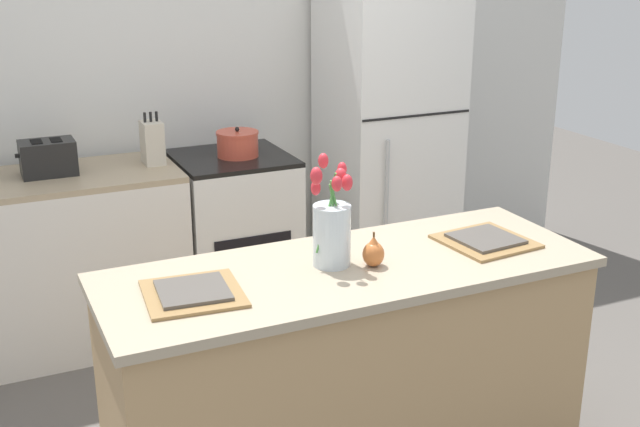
% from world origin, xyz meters
% --- Properties ---
extents(back_wall, '(5.20, 0.08, 2.70)m').
position_xyz_m(back_wall, '(0.00, 2.00, 1.35)').
color(back_wall, silver).
rests_on(back_wall, ground_plane).
extents(kitchen_island, '(1.80, 0.66, 0.90)m').
position_xyz_m(kitchen_island, '(0.00, 0.00, 0.45)').
color(kitchen_island, tan).
rests_on(kitchen_island, ground_plane).
extents(back_counter, '(1.68, 0.60, 0.92)m').
position_xyz_m(back_counter, '(-1.06, 1.60, 0.46)').
color(back_counter, silver).
rests_on(back_counter, ground_plane).
extents(stove_range, '(0.60, 0.61, 0.92)m').
position_xyz_m(stove_range, '(0.10, 1.60, 0.46)').
color(stove_range, silver).
rests_on(stove_range, ground_plane).
extents(refrigerator, '(0.68, 0.67, 1.80)m').
position_xyz_m(refrigerator, '(1.05, 1.60, 0.90)').
color(refrigerator, white).
rests_on(refrigerator, ground_plane).
extents(flower_vase, '(0.17, 0.17, 0.40)m').
position_xyz_m(flower_vase, '(-0.05, 0.03, 1.04)').
color(flower_vase, silver).
rests_on(flower_vase, kitchen_island).
extents(pear_figurine, '(0.08, 0.08, 0.13)m').
position_xyz_m(pear_figurine, '(0.08, -0.04, 0.95)').
color(pear_figurine, '#C66B33').
rests_on(pear_figurine, kitchen_island).
extents(plate_setting_left, '(0.34, 0.34, 0.02)m').
position_xyz_m(plate_setting_left, '(-0.58, -0.02, 0.91)').
color(plate_setting_left, olive).
rests_on(plate_setting_left, kitchen_island).
extents(plate_setting_right, '(0.34, 0.34, 0.02)m').
position_xyz_m(plate_setting_right, '(0.58, -0.02, 0.91)').
color(plate_setting_right, olive).
rests_on(plate_setting_right, kitchen_island).
extents(toaster, '(0.28, 0.18, 0.17)m').
position_xyz_m(toaster, '(-0.83, 1.63, 1.00)').
color(toaster, black).
rests_on(toaster, back_counter).
extents(cooking_pot, '(0.23, 0.23, 0.16)m').
position_xyz_m(cooking_pot, '(0.13, 1.58, 0.98)').
color(cooking_pot, '#CC4C38').
rests_on(cooking_pot, stove_range).
extents(knife_block, '(0.10, 0.14, 0.27)m').
position_xyz_m(knife_block, '(-0.32, 1.62, 1.03)').
color(knife_block, beige).
rests_on(knife_block, back_counter).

